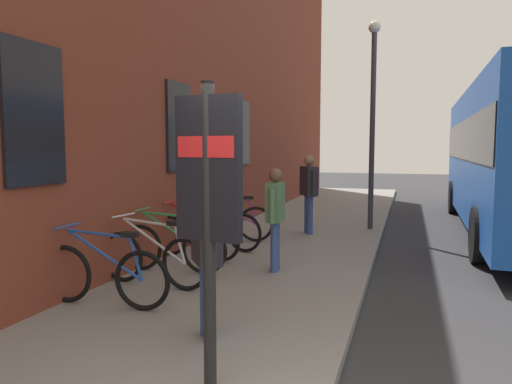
{
  "coord_description": "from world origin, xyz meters",
  "views": [
    {
      "loc": [
        -2.32,
        -0.52,
        2.03
      ],
      "look_at": [
        4.21,
        1.58,
        1.38
      ],
      "focal_mm": 33.19,
      "sensor_mm": 36.0,
      "label": 1
    }
  ],
  "objects": [
    {
      "name": "sidewalk_pavement",
      "position": [
        8.0,
        1.75,
        0.06
      ],
      "size": [
        24.0,
        3.5,
        0.12
      ],
      "primitive_type": "cube",
      "color": "gray",
      "rests_on": "ground"
    },
    {
      "name": "ground",
      "position": [
        6.0,
        -1.0,
        0.0
      ],
      "size": [
        60.0,
        60.0,
        0.0
      ],
      "primitive_type": "plane",
      "color": "#2D2D30"
    },
    {
      "name": "pedestrian_crossing_street",
      "position": [
        7.94,
        1.56,
        1.18
      ],
      "size": [
        0.56,
        0.49,
        1.74
      ],
      "color": "#334C8C",
      "rests_on": "sidewalk_pavement"
    },
    {
      "name": "bicycle_leaning_wall",
      "position": [
        2.4,
        2.92,
        0.51
      ],
      "size": [
        0.48,
        1.77,
        0.97
      ],
      "color": "black",
      "rests_on": "sidewalk_pavement"
    },
    {
      "name": "bicycle_beside_lamp",
      "position": [
        6.58,
        2.89,
        0.51
      ],
      "size": [
        0.61,
        1.73,
        0.97
      ],
      "color": "black",
      "rests_on": "sidewalk_pavement"
    },
    {
      "name": "transit_info_sign",
      "position": [
        0.97,
        0.92,
        1.72
      ],
      "size": [
        0.17,
        0.56,
        2.4
      ],
      "color": "black",
      "rests_on": "sidewalk_pavement"
    },
    {
      "name": "bicycle_far_end",
      "position": [
        3.32,
        2.79,
        0.51
      ],
      "size": [
        0.48,
        1.77,
        0.97
      ],
      "color": "black",
      "rests_on": "sidewalk_pavement"
    },
    {
      "name": "bicycle_by_door",
      "position": [
        5.01,
        2.94,
        0.51
      ],
      "size": [
        0.48,
        1.76,
        0.97
      ],
      "color": "black",
      "rests_on": "sidewalk_pavement"
    },
    {
      "name": "bicycle_end_of_row",
      "position": [
        4.07,
        2.89,
        0.51
      ],
      "size": [
        0.48,
        1.77,
        0.97
      ],
      "color": "black",
      "rests_on": "sidewalk_pavement"
    },
    {
      "name": "pedestrian_by_facade",
      "position": [
        1.91,
        1.36,
        1.08
      ],
      "size": [
        0.5,
        0.45,
        1.56
      ],
      "color": "#334C8C",
      "rests_on": "sidewalk_pavement"
    },
    {
      "name": "street_lamp",
      "position": [
        9.0,
        0.3,
        2.98
      ],
      "size": [
        0.28,
        0.28,
        4.78
      ],
      "color": "#333338",
      "rests_on": "sidewalk_pavement"
    },
    {
      "name": "pedestrian_near_bus",
      "position": [
        4.62,
        1.41,
        1.09
      ],
      "size": [
        0.61,
        0.27,
        1.59
      ],
      "color": "#334C8C",
      "rests_on": "sidewalk_pavement"
    },
    {
      "name": "bicycle_mid_rack",
      "position": [
        5.81,
        2.8,
        0.51
      ],
      "size": [
        0.53,
        1.75,
        0.97
      ],
      "color": "black",
      "rests_on": "sidewalk_pavement"
    },
    {
      "name": "station_facade",
      "position": [
        8.99,
        3.8,
        4.53
      ],
      "size": [
        22.0,
        0.65,
        9.07
      ],
      "color": "brown",
      "rests_on": "ground"
    }
  ]
}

